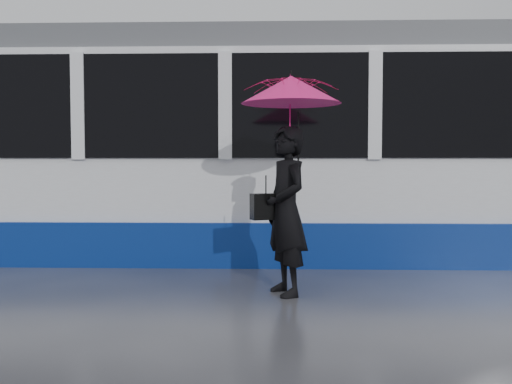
{
  "coord_description": "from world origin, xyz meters",
  "views": [
    {
      "loc": [
        1.08,
        -6.41,
        1.44
      ],
      "look_at": [
        0.86,
        0.13,
        1.1
      ],
      "focal_mm": 40.0,
      "sensor_mm": 36.0,
      "label": 1
    }
  ],
  "objects": [
    {
      "name": "woman",
      "position": [
        1.2,
        -0.25,
        0.92
      ],
      "size": [
        0.67,
        0.79,
        1.83
      ],
      "primitive_type": "imported",
      "rotation": [
        0.0,
        0.0,
        -1.17
      ],
      "color": "black",
      "rests_on": "ground"
    },
    {
      "name": "umbrella",
      "position": [
        1.25,
        -0.25,
        2.01
      ],
      "size": [
        1.41,
        1.41,
        1.24
      ],
      "rotation": [
        0.0,
        0.0,
        0.4
      ],
      "color": "#DD1270",
      "rests_on": "ground"
    },
    {
      "name": "rails",
      "position": [
        0.0,
        2.5,
        0.01
      ],
      "size": [
        34.0,
        1.51,
        0.02
      ],
      "color": "#3F3D38",
      "rests_on": "ground"
    },
    {
      "name": "tram",
      "position": [
        2.91,
        2.5,
        1.64
      ],
      "size": [
        26.0,
        2.56,
        3.35
      ],
      "color": "white",
      "rests_on": "ground"
    },
    {
      "name": "handbag",
      "position": [
        0.98,
        -0.23,
        0.96
      ],
      "size": [
        0.36,
        0.26,
        0.46
      ],
      "rotation": [
        0.0,
        0.0,
        0.4
      ],
      "color": "black",
      "rests_on": "ground"
    },
    {
      "name": "ground",
      "position": [
        0.0,
        0.0,
        0.0
      ],
      "size": [
        90.0,
        90.0,
        0.0
      ],
      "primitive_type": "plane",
      "color": "#2E2E33",
      "rests_on": "ground"
    }
  ]
}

